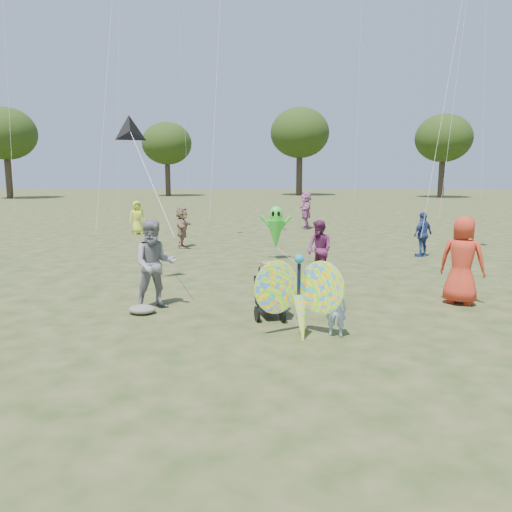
{
  "coord_description": "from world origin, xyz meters",
  "views": [
    {
      "loc": [
        0.41,
        -8.54,
        2.78
      ],
      "look_at": [
        -0.2,
        1.5,
        1.1
      ],
      "focal_mm": 35.0,
      "sensor_mm": 36.0,
      "label": 1
    }
  ],
  "objects_px": {
    "child_girl": "(336,308)",
    "jogging_stroller": "(271,286)",
    "crowd_g": "(137,218)",
    "crowd_a": "(462,260)",
    "crowd_d": "(182,227)",
    "crowd_e": "(319,249)",
    "butterfly_kite": "(300,297)",
    "adult_man": "(155,264)",
    "alien_kite": "(276,230)",
    "crowd_j": "(306,210)",
    "crowd_c": "(423,234)"
  },
  "relations": [
    {
      "from": "crowd_d",
      "to": "crowd_e",
      "type": "xyz_separation_m",
      "value": [
        4.78,
        -5.25,
        0.0
      ]
    },
    {
      "from": "crowd_d",
      "to": "crowd_j",
      "type": "relative_size",
      "value": 0.82
    },
    {
      "from": "crowd_d",
      "to": "jogging_stroller",
      "type": "height_order",
      "value": "crowd_d"
    },
    {
      "from": "crowd_d",
      "to": "crowd_e",
      "type": "distance_m",
      "value": 7.1
    },
    {
      "from": "crowd_c",
      "to": "crowd_d",
      "type": "distance_m",
      "value": 8.6
    },
    {
      "from": "adult_man",
      "to": "crowd_g",
      "type": "bearing_deg",
      "value": 88.51
    },
    {
      "from": "child_girl",
      "to": "crowd_c",
      "type": "xyz_separation_m",
      "value": [
        3.71,
        8.56,
        0.26
      ]
    },
    {
      "from": "crowd_c",
      "to": "crowd_e",
      "type": "bearing_deg",
      "value": 5.59
    },
    {
      "from": "crowd_c",
      "to": "alien_kite",
      "type": "distance_m",
      "value": 4.98
    },
    {
      "from": "crowd_g",
      "to": "jogging_stroller",
      "type": "height_order",
      "value": "crowd_g"
    },
    {
      "from": "crowd_a",
      "to": "child_girl",
      "type": "bearing_deg",
      "value": 69.36
    },
    {
      "from": "crowd_e",
      "to": "butterfly_kite",
      "type": "distance_m",
      "value": 4.95
    },
    {
      "from": "crowd_d",
      "to": "butterfly_kite",
      "type": "height_order",
      "value": "crowd_d"
    },
    {
      "from": "crowd_g",
      "to": "crowd_j",
      "type": "height_order",
      "value": "crowd_j"
    },
    {
      "from": "child_girl",
      "to": "crowd_d",
      "type": "relative_size",
      "value": 0.64
    },
    {
      "from": "adult_man",
      "to": "crowd_a",
      "type": "distance_m",
      "value": 6.48
    },
    {
      "from": "adult_man",
      "to": "alien_kite",
      "type": "xyz_separation_m",
      "value": [
        2.36,
        6.09,
        0.05
      ]
    },
    {
      "from": "adult_man",
      "to": "crowd_c",
      "type": "xyz_separation_m",
      "value": [
        7.26,
        6.94,
        -0.17
      ]
    },
    {
      "from": "crowd_e",
      "to": "crowd_a",
      "type": "bearing_deg",
      "value": 9.6
    },
    {
      "from": "child_girl",
      "to": "crowd_c",
      "type": "height_order",
      "value": "crowd_c"
    },
    {
      "from": "alien_kite",
      "to": "crowd_j",
      "type": "bearing_deg",
      "value": 81.88
    },
    {
      "from": "adult_man",
      "to": "crowd_e",
      "type": "xyz_separation_m",
      "value": [
        3.58,
        3.23,
        -0.15
      ]
    },
    {
      "from": "butterfly_kite",
      "to": "alien_kite",
      "type": "distance_m",
      "value": 7.79
    },
    {
      "from": "crowd_a",
      "to": "butterfly_kite",
      "type": "relative_size",
      "value": 1.09
    },
    {
      "from": "crowd_e",
      "to": "crowd_g",
      "type": "height_order",
      "value": "crowd_e"
    },
    {
      "from": "crowd_j",
      "to": "alien_kite",
      "type": "height_order",
      "value": "crowd_j"
    },
    {
      "from": "crowd_c",
      "to": "crowd_e",
      "type": "height_order",
      "value": "crowd_e"
    },
    {
      "from": "jogging_stroller",
      "to": "butterfly_kite",
      "type": "relative_size",
      "value": 0.65
    },
    {
      "from": "adult_man",
      "to": "alien_kite",
      "type": "relative_size",
      "value": 1.06
    },
    {
      "from": "child_girl",
      "to": "jogging_stroller",
      "type": "xyz_separation_m",
      "value": [
        -1.16,
        1.17,
        0.12
      ]
    },
    {
      "from": "crowd_a",
      "to": "crowd_e",
      "type": "height_order",
      "value": "crowd_a"
    },
    {
      "from": "adult_man",
      "to": "butterfly_kite",
      "type": "distance_m",
      "value": 3.38
    },
    {
      "from": "child_girl",
      "to": "adult_man",
      "type": "distance_m",
      "value": 3.93
    },
    {
      "from": "crowd_a",
      "to": "crowd_j",
      "type": "bearing_deg",
      "value": -49.4
    },
    {
      "from": "crowd_a",
      "to": "crowd_g",
      "type": "distance_m",
      "value": 15.83
    },
    {
      "from": "crowd_a",
      "to": "crowd_j",
      "type": "xyz_separation_m",
      "value": [
        -2.76,
        14.59,
        -0.0
      ]
    },
    {
      "from": "crowd_d",
      "to": "butterfly_kite",
      "type": "relative_size",
      "value": 0.89
    },
    {
      "from": "child_girl",
      "to": "adult_man",
      "type": "relative_size",
      "value": 0.54
    },
    {
      "from": "child_girl",
      "to": "crowd_j",
      "type": "bearing_deg",
      "value": -75.87
    },
    {
      "from": "crowd_g",
      "to": "crowd_a",
      "type": "bearing_deg",
      "value": -75.71
    },
    {
      "from": "butterfly_kite",
      "to": "crowd_g",
      "type": "bearing_deg",
      "value": 116.43
    },
    {
      "from": "adult_man",
      "to": "crowd_e",
      "type": "relative_size",
      "value": 1.19
    },
    {
      "from": "crowd_c",
      "to": "crowd_g",
      "type": "relative_size",
      "value": 0.99
    },
    {
      "from": "crowd_e",
      "to": "crowd_j",
      "type": "distance_m",
      "value": 12.11
    },
    {
      "from": "butterfly_kite",
      "to": "crowd_a",
      "type": "bearing_deg",
      "value": 34.65
    },
    {
      "from": "crowd_a",
      "to": "crowd_e",
      "type": "relative_size",
      "value": 1.22
    },
    {
      "from": "crowd_c",
      "to": "alien_kite",
      "type": "height_order",
      "value": "alien_kite"
    },
    {
      "from": "crowd_a",
      "to": "crowd_g",
      "type": "height_order",
      "value": "crowd_a"
    },
    {
      "from": "crowd_a",
      "to": "crowd_d",
      "type": "bearing_deg",
      "value": -15.41
    },
    {
      "from": "adult_man",
      "to": "crowd_c",
      "type": "distance_m",
      "value": 10.04
    }
  ]
}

